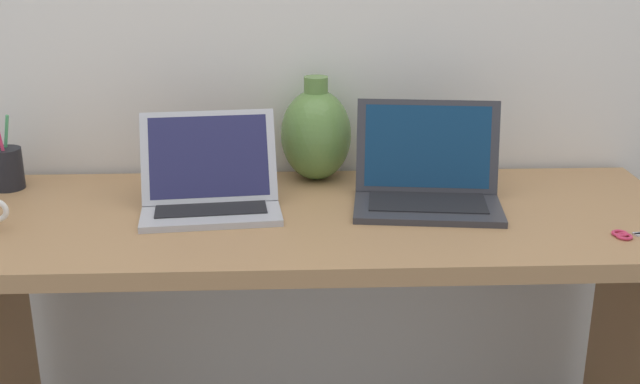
% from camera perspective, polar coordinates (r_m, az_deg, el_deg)
% --- Properties ---
extents(desk, '(1.67, 0.62, 0.74)m').
position_cam_1_polar(desk, '(1.88, -0.00, -5.76)').
color(desk, '#AD7F51').
rests_on(desk, ground).
extents(laptop_left, '(0.34, 0.27, 0.21)m').
position_cam_1_polar(laptop_left, '(1.86, -7.91, 0.54)').
color(laptop_left, '#B2B2B7').
rests_on(laptop_left, desk).
extents(laptop_right, '(0.36, 0.27, 0.23)m').
position_cam_1_polar(laptop_right, '(1.88, 7.72, 1.04)').
color(laptop_right, '#333338').
rests_on(laptop_right, desk).
extents(green_vase, '(0.18, 0.18, 0.27)m').
position_cam_1_polar(green_vase, '(2.02, -0.29, 4.20)').
color(green_vase, '#5B843D').
rests_on(green_vase, desk).
extents(pen_cup, '(0.08, 0.08, 0.18)m').
position_cam_1_polar(pen_cup, '(2.11, -21.61, 1.62)').
color(pen_cup, black).
rests_on(pen_cup, desk).
extents(scissors, '(0.15, 0.07, 0.01)m').
position_cam_1_polar(scissors, '(1.82, 21.63, -2.83)').
color(scissors, '#B7B7BC').
rests_on(scissors, desk).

